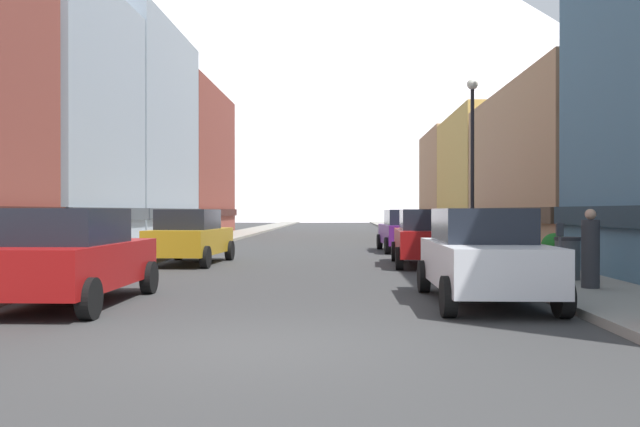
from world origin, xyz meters
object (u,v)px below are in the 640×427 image
(trash_bin_right, at_px, (567,258))
(potted_plant_0, at_px, (497,243))
(car_left_0, at_px, (72,256))
(car_right_0, at_px, (483,255))
(streetlamp_right, at_px, (472,141))
(car_right_1, at_px, (426,237))
(pedestrian_2, at_px, (484,235))
(car_left_1, at_px, (190,236))
(potted_plant_1, at_px, (554,249))
(car_right_2, at_px, (405,230))
(pedestrian_0, at_px, (590,252))
(parking_meter_near, at_px, (560,245))
(pedestrian_1, at_px, (471,231))

(trash_bin_right, height_order, potted_plant_0, trash_bin_right)
(car_left_0, height_order, car_right_0, same)
(streetlamp_right, bearing_deg, car_right_1, -159.81)
(car_right_0, height_order, pedestrian_2, car_right_0)
(car_right_0, xyz_separation_m, streetlamp_right, (1.55, 8.94, 3.09))
(car_left_1, relative_size, car_right_1, 1.00)
(car_left_1, distance_m, car_right_0, 11.60)
(car_left_1, bearing_deg, car_left_0, -89.98)
(car_left_0, height_order, potted_plant_1, car_left_0)
(car_right_2, bearing_deg, trash_bin_right, -78.51)
(pedestrian_2, bearing_deg, car_right_1, -129.40)
(potted_plant_1, relative_size, streetlamp_right, 0.17)
(potted_plant_1, bearing_deg, pedestrian_0, -99.15)
(car_right_1, height_order, potted_plant_1, car_right_1)
(potted_plant_1, bearing_deg, trash_bin_right, -102.31)
(parking_meter_near, height_order, potted_plant_1, parking_meter_near)
(pedestrian_0, xyz_separation_m, streetlamp_right, (-0.90, 7.71, 3.09))
(car_right_1, bearing_deg, car_right_2, 89.96)
(streetlamp_right, bearing_deg, potted_plant_0, 65.79)
(car_left_0, xyz_separation_m, car_right_0, (7.60, 0.57, 0.00))
(car_right_0, relative_size, car_right_1, 0.99)
(car_right_2, height_order, pedestrian_1, pedestrian_1)
(trash_bin_right, bearing_deg, pedestrian_2, 90.68)
(car_left_1, distance_m, pedestrian_1, 11.20)
(car_left_1, xyz_separation_m, pedestrian_0, (10.05, -7.53, -0.00))
(car_right_0, relative_size, pedestrian_0, 2.71)
(pedestrian_1, distance_m, streetlamp_right, 5.72)
(trash_bin_right, bearing_deg, car_left_1, 150.03)
(car_left_1, bearing_deg, car_right_0, -49.05)
(parking_meter_near, distance_m, trash_bin_right, 1.48)
(car_right_1, relative_size, pedestrian_0, 2.75)
(car_right_1, xyz_separation_m, pedestrian_2, (2.45, 2.99, -0.02))
(car_right_0, xyz_separation_m, car_right_1, (-0.00, 8.37, 0.00))
(potted_plant_1, distance_m, pedestrian_0, 4.72)
(pedestrian_0, bearing_deg, car_left_0, -169.85)
(car_right_1, bearing_deg, potted_plant_1, -37.82)
(car_right_1, relative_size, streetlamp_right, 0.76)
(parking_meter_near, xyz_separation_m, potted_plant_0, (1.25, 11.00, -0.48))
(car_left_1, bearing_deg, potted_plant_1, -14.91)
(car_right_0, distance_m, car_right_2, 15.44)
(car_left_0, bearing_deg, car_right_0, 4.31)
(car_left_1, bearing_deg, car_right_1, -2.95)
(potted_plant_0, bearing_deg, car_left_1, -160.39)
(potted_plant_0, relative_size, potted_plant_1, 0.76)
(car_right_1, relative_size, parking_meter_near, 3.36)
(pedestrian_1, height_order, pedestrian_2, pedestrian_1)
(car_right_2, relative_size, streetlamp_right, 0.76)
(car_right_1, relative_size, pedestrian_2, 2.81)
(car_left_0, relative_size, potted_plant_1, 4.55)
(car_right_1, relative_size, potted_plant_1, 4.61)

